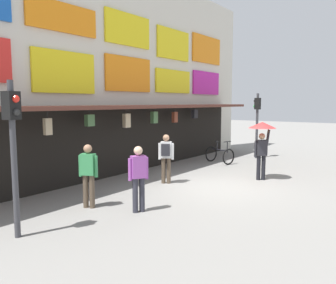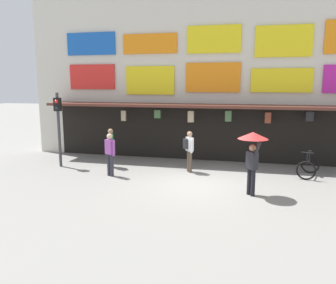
% 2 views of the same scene
% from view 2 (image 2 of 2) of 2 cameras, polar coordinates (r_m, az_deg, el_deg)
% --- Properties ---
extents(ground_plane, '(80.00, 80.00, 0.00)m').
position_cam_2_polar(ground_plane, '(12.27, 5.22, -7.20)').
color(ground_plane, gray).
extents(shopfront, '(18.00, 2.60, 8.00)m').
position_cam_2_polar(shopfront, '(16.26, 7.81, 11.14)').
color(shopfront, beige).
rests_on(shopfront, ground).
extents(traffic_light_near, '(0.33, 0.35, 3.20)m').
position_cam_2_polar(traffic_light_near, '(15.19, -18.02, 3.93)').
color(traffic_light_near, '#38383D').
rests_on(traffic_light_near, ground).
extents(bicycle_parked, '(1.03, 1.32, 1.05)m').
position_cam_2_polar(bicycle_parked, '(14.26, 22.55, -3.85)').
color(bicycle_parked, black).
rests_on(bicycle_parked, ground).
extents(pedestrian_with_umbrella, '(0.96, 0.96, 2.08)m').
position_cam_2_polar(pedestrian_with_umbrella, '(11.06, 14.08, -0.60)').
color(pedestrian_with_umbrella, black).
rests_on(pedestrian_with_umbrella, ground).
extents(pedestrian_in_blue, '(0.46, 0.48, 1.68)m').
position_cam_2_polar(pedestrian_in_blue, '(13.73, 3.56, -1.08)').
color(pedestrian_in_blue, brown).
rests_on(pedestrian_in_blue, ground).
extents(pedestrian_in_black, '(0.48, 0.37, 1.68)m').
position_cam_2_polar(pedestrian_in_black, '(13.33, -9.75, -1.70)').
color(pedestrian_in_black, '#2D2D38').
rests_on(pedestrian_in_black, ground).
extents(pedestrian_in_green, '(0.35, 0.49, 1.68)m').
position_cam_2_polar(pedestrian_in_green, '(14.69, -9.61, -0.61)').
color(pedestrian_in_green, brown).
rests_on(pedestrian_in_green, ground).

